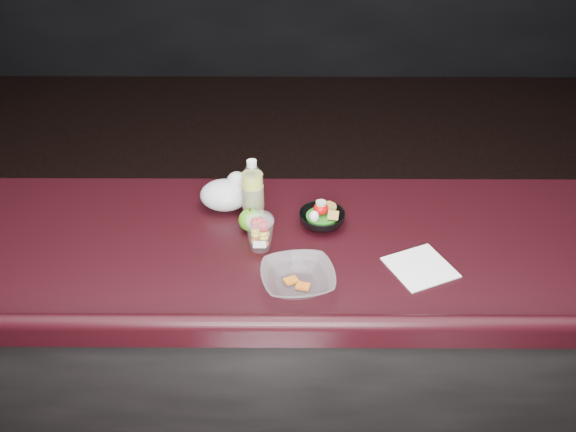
# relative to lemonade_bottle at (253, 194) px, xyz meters

# --- Properties ---
(counter) EXTENTS (4.06, 0.71, 1.02)m
(counter) POSITION_rel_lemonade_bottle_xyz_m (0.14, -0.13, -0.59)
(counter) COLOR black
(counter) RESTS_ON ground
(lemonade_bottle) EXTENTS (0.07, 0.07, 0.20)m
(lemonade_bottle) POSITION_rel_lemonade_bottle_xyz_m (0.00, 0.00, 0.00)
(lemonade_bottle) COLOR #D9E23A
(lemonade_bottle) RESTS_ON counter
(fruit_cup) EXTENTS (0.08, 0.08, 0.12)m
(fruit_cup) POSITION_rel_lemonade_bottle_xyz_m (0.03, -0.15, -0.02)
(fruit_cup) COLOR white
(fruit_cup) RESTS_ON counter
(green_apple) EXTENTS (0.07, 0.07, 0.07)m
(green_apple) POSITION_rel_lemonade_bottle_xyz_m (-0.01, -0.06, -0.05)
(green_apple) COLOR #2F9411
(green_apple) RESTS_ON counter
(plastic_bag) EXTENTS (0.15, 0.13, 0.11)m
(plastic_bag) POSITION_rel_lemonade_bottle_xyz_m (-0.09, 0.06, -0.03)
(plastic_bag) COLOR silver
(plastic_bag) RESTS_ON counter
(snack_bowl) EXTENTS (0.18, 0.18, 0.08)m
(snack_bowl) POSITION_rel_lemonade_bottle_xyz_m (0.21, -0.04, -0.06)
(snack_bowl) COLOR black
(snack_bowl) RESTS_ON counter
(takeout_bowl) EXTENTS (0.22, 0.22, 0.05)m
(takeout_bowl) POSITION_rel_lemonade_bottle_xyz_m (0.13, -0.32, -0.06)
(takeout_bowl) COLOR silver
(takeout_bowl) RESTS_ON counter
(paper_napkin) EXTENTS (0.21, 0.21, 0.00)m
(paper_napkin) POSITION_rel_lemonade_bottle_xyz_m (0.47, -0.24, -0.08)
(paper_napkin) COLOR white
(paper_napkin) RESTS_ON counter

